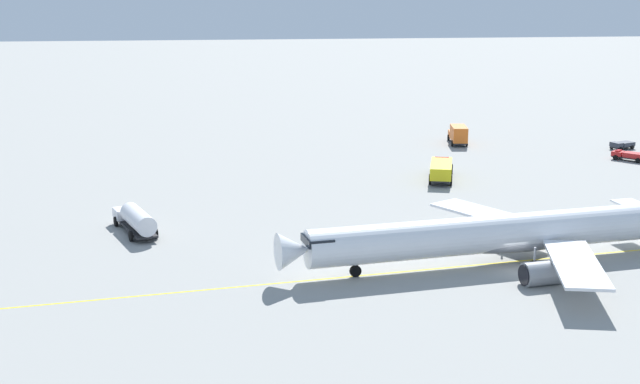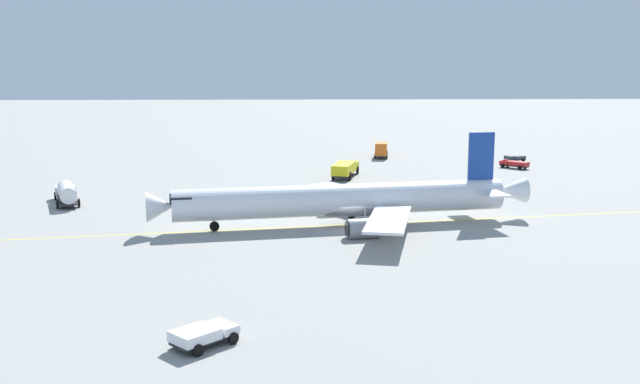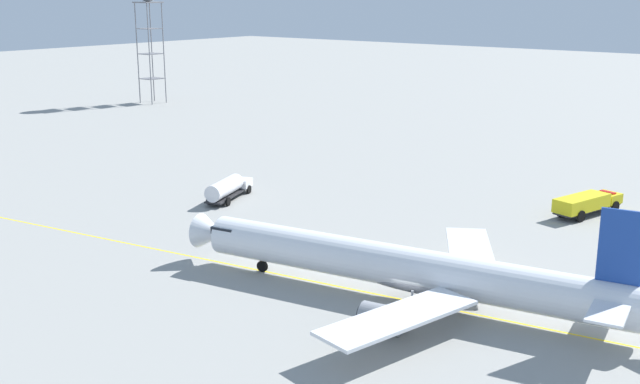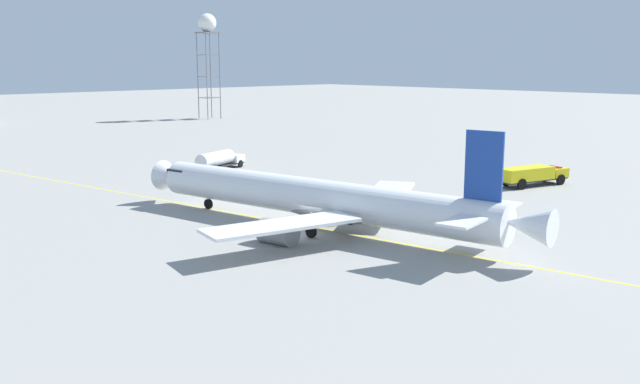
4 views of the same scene
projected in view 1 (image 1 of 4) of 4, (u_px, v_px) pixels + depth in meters
ground_plane at (516, 269)px, 85.84m from camera, size 600.00×600.00×0.00m
airliner_main at (506, 235)px, 87.02m from camera, size 30.91×44.73×10.58m
fuel_tanker_truck at (136, 219)px, 97.15m from camera, size 9.95×5.60×2.87m
ops_pickup_truck at (630, 155)px, 134.62m from camera, size 4.94×4.81×1.41m
fire_tender_truck at (441, 169)px, 122.13m from camera, size 10.68×5.35×2.50m
catering_truck_truck at (458, 134)px, 147.33m from camera, size 7.88×3.37×3.10m
baggage_truck_truck at (622, 145)px, 143.37m from camera, size 3.25×4.26×1.22m
taxiway_centreline at (523, 261)px, 88.28m from camera, size 21.46×131.82×0.01m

